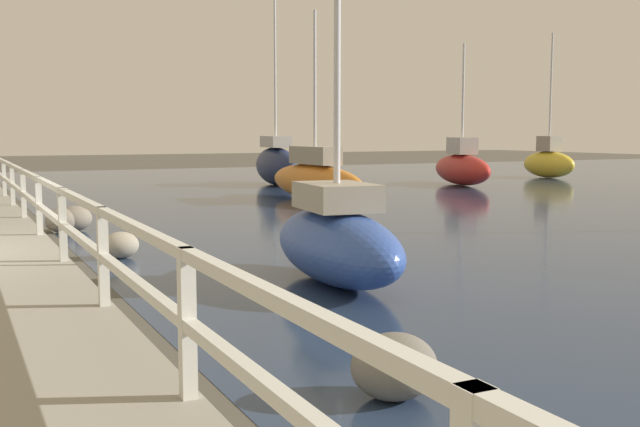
% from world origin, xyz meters
% --- Properties ---
extents(railing, '(0.10, 32.50, 1.00)m').
position_xyz_m(railing, '(1.60, -0.00, 0.98)').
color(railing, silver).
rests_on(railing, dock_walkway).
extents(boulder_upstream, '(0.66, 0.60, 0.50)m').
position_xyz_m(boulder_upstream, '(2.28, 3.97, 0.25)').
color(boulder_upstream, slate).
rests_on(boulder_upstream, ground).
extents(boulder_water_edge, '(0.71, 0.64, 0.53)m').
position_xyz_m(boulder_water_edge, '(2.54, 4.06, 0.27)').
color(boulder_water_edge, slate).
rests_on(boulder_water_edge, ground).
extents(boulder_far_strip, '(0.68, 0.61, 0.51)m').
position_xyz_m(boulder_far_strip, '(3.24, -7.27, 0.26)').
color(boulder_far_strip, '#666056').
rests_on(boulder_far_strip, ground).
extents(boulder_near_dock, '(0.58, 0.52, 0.44)m').
position_xyz_m(boulder_near_dock, '(2.70, 0.19, 0.22)').
color(boulder_near_dock, gray).
rests_on(boulder_near_dock, ground).
extents(sailboat_yellow, '(1.10, 3.03, 6.49)m').
position_xyz_m(sailboat_yellow, '(24.73, 13.92, 0.74)').
color(sailboat_yellow, gold).
rests_on(sailboat_yellow, water_surface).
extents(sailboat_orange, '(0.93, 5.80, 5.59)m').
position_xyz_m(sailboat_orange, '(10.04, 8.06, 0.67)').
color(sailboat_orange, orange).
rests_on(sailboat_orange, water_surface).
extents(sailboat_red, '(2.08, 4.70, 5.45)m').
position_xyz_m(sailboat_red, '(18.21, 11.74, 0.71)').
color(sailboat_red, red).
rests_on(sailboat_red, water_surface).
extents(sailboat_navy, '(1.61, 4.61, 7.70)m').
position_xyz_m(sailboat_navy, '(11.73, 15.04, 0.84)').
color(sailboat_navy, '#192347').
rests_on(sailboat_navy, water_surface).
extents(sailboat_blue, '(1.57, 3.48, 6.28)m').
position_xyz_m(sailboat_blue, '(4.89, -3.17, 0.59)').
color(sailboat_blue, '#2D4C9E').
rests_on(sailboat_blue, water_surface).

